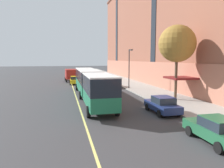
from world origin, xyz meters
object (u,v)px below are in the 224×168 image
taxi_cab (74,80)px  fire_hydrant (114,80)px  parked_car_silver_2 (103,78)px  box_truck (71,74)px  street_tree_mid_block (177,44)px  parked_car_navy_1 (162,105)px  parked_car_white_4 (113,83)px  parked_car_champagne_5 (98,75)px  street_lamp (130,64)px  parked_car_green_0 (216,130)px  city_bus (91,83)px

taxi_cab → fire_hydrant: taxi_cab is taller
parked_car_silver_2 → box_truck: size_ratio=0.73×
box_truck → street_tree_mid_block: size_ratio=0.75×
parked_car_navy_1 → box_truck: (-7.26, 30.24, 0.79)m
parked_car_white_4 → taxi_cab: 8.95m
box_truck → fire_hydrant: 9.57m
box_truck → parked_car_silver_2: bearing=-6.1°
parked_car_champagne_5 → fire_hydrant: (1.79, -10.59, -0.29)m
taxi_cab → fire_hydrant: size_ratio=6.57×
parked_car_silver_2 → street_lamp: 14.24m
parked_car_navy_1 → parked_car_white_4: (-0.25, 19.02, 0.00)m
parked_car_green_0 → street_lamp: bearing=85.8°
parked_car_silver_2 → fire_hydrant: (1.80, -2.77, -0.29)m
taxi_cab → street_tree_mid_block: bearing=-61.2°
parked_car_navy_1 → parked_car_silver_2: same height
parked_car_navy_1 → parked_car_white_4: 19.03m
parked_car_white_4 → street_lamp: bearing=-59.4°
city_bus → parked_car_champagne_5: 29.44m
parked_car_champagne_5 → box_truck: bearing=-134.9°
parked_car_navy_1 → box_truck: size_ratio=0.66×
city_bus → parked_car_white_4: bearing=63.5°
parked_car_navy_1 → street_lamp: size_ratio=0.69×
street_tree_mid_block → parked_car_navy_1: bearing=-128.3°
city_bus → street_lamp: size_ratio=3.15×
street_lamp → street_tree_mid_block: bearing=-76.3°
box_truck → fire_hydrant: box_truck is taller
parked_car_champagne_5 → taxi_cab: (-6.49, -12.09, -0.00)m
parked_car_white_4 → taxi_cab: (-6.46, 6.19, -0.00)m
parked_car_champagne_5 → street_lamp: size_ratio=0.75×
parked_car_green_0 → parked_car_white_4: size_ratio=0.93×
taxi_cab → fire_hydrant: bearing=10.3°
parked_car_white_4 → fire_hydrant: bearing=76.7°
parked_car_silver_2 → box_truck: box_truck is taller
parked_car_green_0 → parked_car_silver_2: bearing=90.3°
box_truck → street_tree_mid_block: 27.89m
city_bus → parked_car_silver_2: bearing=75.8°
parked_car_champagne_5 → taxi_cab: same height
street_tree_mid_block → street_lamp: (-2.54, 10.42, -2.61)m
street_lamp → parked_car_green_0: bearing=-94.2°
parked_car_white_4 → parked_car_champagne_5: 18.28m
city_bus → parked_car_champagne_5: size_ratio=4.21×
parked_car_white_4 → street_tree_mid_block: (4.46, -13.68, 5.90)m
city_bus → parked_car_champagne_5: (5.33, 28.92, -1.26)m
parked_car_white_4 → fire_hydrant: parked_car_white_4 is taller
box_truck → city_bus: bearing=-85.5°
city_bus → parked_car_navy_1: 10.13m
parked_car_green_0 → street_tree_mid_block: street_tree_mid_block is taller
city_bus → fire_hydrant: city_bus is taller
box_truck → street_lamp: street_lamp is taller
parked_car_champagne_5 → box_truck: size_ratio=0.72×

